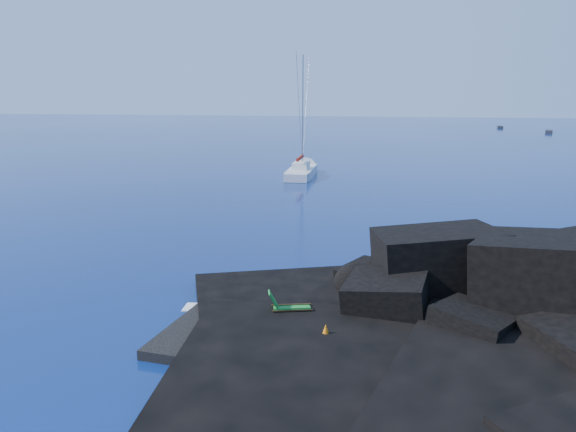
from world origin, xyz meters
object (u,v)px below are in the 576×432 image
distant_boat_b (549,133)px  sunbather (347,341)px  deck_chair (292,302)px  marker_cone (326,332)px  distant_boat_a (500,128)px  sailboat (302,176)px

distant_boat_b → sunbather: bearing=-91.8°
deck_chair → distant_boat_b: bearing=55.8°
marker_cone → distant_boat_a: marker_cone is taller
distant_boat_b → deck_chair: bearing=-93.1°
deck_chair → distant_boat_a: bearing=61.1°
deck_chair → distant_boat_b: (36.28, 115.80, -0.90)m
sunbather → distant_boat_b: sunbather is taller
sailboat → distant_boat_a: sailboat is taller
deck_chair → distant_boat_a: 135.45m
marker_cone → sunbather: bearing=-16.1°
sailboat → deck_chair: size_ratio=7.97×
sunbather → marker_cone: 0.79m
sunbather → distant_boat_a: 137.09m
distant_boat_b → distant_boat_a: bearing=129.4°
sailboat → marker_cone: 41.60m
marker_cone → distant_boat_b: size_ratio=0.13×
sailboat → sunbather: sailboat is taller
marker_cone → distant_boat_a: (26.95, 134.34, -0.65)m
marker_cone → distant_boat_b: 122.75m
marker_cone → distant_boat_b: (34.73, 117.73, -0.65)m
sunbather → distant_boat_b: 122.74m
sailboat → distant_boat_b: 87.98m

